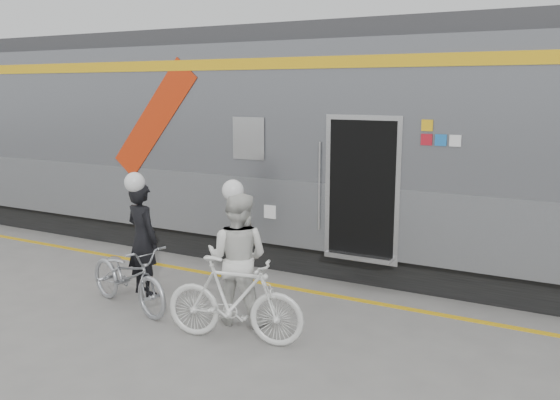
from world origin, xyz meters
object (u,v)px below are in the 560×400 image
Objects in this scene: man at (143,239)px; woman at (238,258)px; bicycle_right at (234,300)px; bicycle_left at (128,276)px.

man is 0.97× the size of woman.
bicycle_right is at bearing 107.33° from woman.
bicycle_left is 1.93m from bicycle_right.
man is at bearing -18.37° from woman.
bicycle_left is 1.02× the size of woman.
man is 2.28m from bicycle_right.
man is at bearing 35.42° from bicycle_left.
bicycle_right is (2.12, -0.78, -0.32)m from man.
woman is (1.62, 0.32, 0.41)m from bicycle_left.
woman is at bearing 17.33° from bicycle_right.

